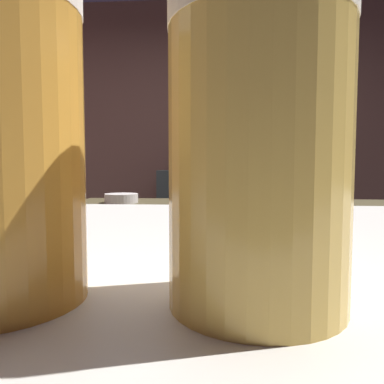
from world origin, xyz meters
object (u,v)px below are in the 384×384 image
Objects in this scene: knife_block at (315,187)px; chefs_knife at (266,204)px; pint_glass_far at (258,154)px; bottle_hot_sauce at (219,160)px; bottle_soy at (240,161)px; bottle_olive_oil at (187,162)px; bartender at (216,200)px; mixing_bowl at (121,198)px.

knife_block is 1.12× the size of chefs_knife.
pint_glass_far is 0.57× the size of bottle_hot_sauce.
bottle_olive_oil is (-0.48, 0.06, -0.01)m from bottle_soy.
bottle_soy reaches higher than pint_glass_far.
bartender reaches higher than chefs_knife.
bottle_hot_sauce is at bearing 3.24° from bartender.
bartender is at bearing -80.94° from bottle_olive_oil.
bottle_hot_sauce reaches higher than knife_block.
chefs_knife is 1.38m from bottle_hot_sauce.
bottle_olive_oil is (-0.28, 3.17, 0.04)m from pint_glass_far.
bottle_olive_oil is (-0.30, -0.04, -0.02)m from bottle_hot_sauce.
bottle_hot_sauce reaches higher than chefs_knife.
bottle_olive_oil is (-0.27, 1.69, 0.20)m from bartender.
bottle_soy is at bearing 57.00° from mixing_bowl.
knife_block is 0.28m from chefs_knife.
pint_glass_far reaches higher than mixing_bowl.
bottle_olive_oil is at bearing 121.36° from knife_block.
pint_glass_far is 0.66× the size of bottle_soy.
chefs_knife is 1.11× the size of bottle_soy.
mixing_bowl is 1.44m from bottle_hot_sauce.
pint_glass_far is (-0.27, -1.89, 0.22)m from chefs_knife.
bartender is 1.66m from bottle_soy.
bottle_hot_sauce is (0.59, 1.29, 0.25)m from mixing_bowl.
pint_glass_far is (-0.53, -1.84, 0.11)m from knife_block.
bottle_hot_sauce is at bearing 151.38° from bottle_soy.
chefs_knife is at bearing -79.41° from bottle_hot_sauce.
bartender reaches higher than bottle_soy.
chefs_knife is at bearing -86.89° from bottle_soy.
knife_block is at bearing 8.90° from chefs_knife.
pint_glass_far is 3.19m from bottle_olive_oil.
bottle_hot_sauce reaches higher than bottle_olive_oil.
pint_glass_far is at bearing -84.89° from bottle_olive_oil.
bottle_olive_oil reaches higher than pint_glass_far.
pint_glass_far reaches higher than knife_block.
bartender reaches higher than mixing_bowl.
mixing_bowl is 1.44m from bottle_soy.
bottle_soy is at bearing -28.62° from bottle_hot_sauce.
bottle_soy is 1.10× the size of bottle_olive_oil.
bartender is 6.11× the size of knife_block.
bottle_soy reaches higher than chefs_knife.
mixing_bowl is at bearing -123.00° from bottle_soy.
bottle_olive_oil is at bearing 131.98° from chefs_knife.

